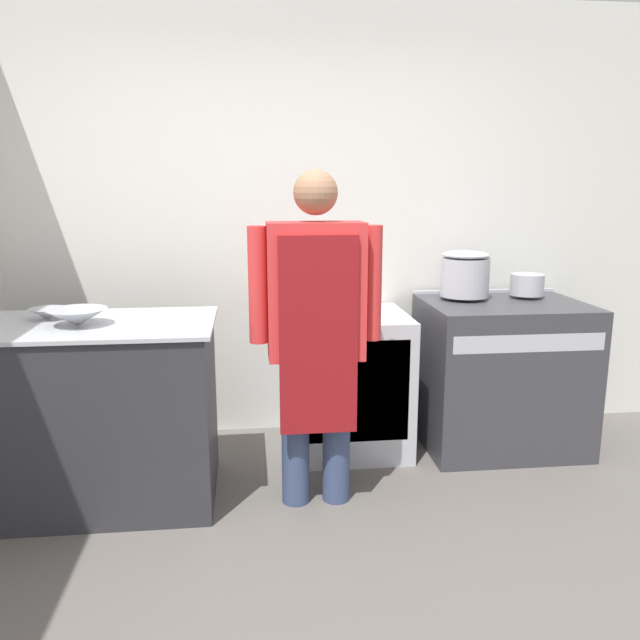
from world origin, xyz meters
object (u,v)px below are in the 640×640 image
Objects in this scene: stove at (501,374)px; fridge_unit at (347,381)px; stock_pot at (465,273)px; person_cook at (316,322)px; sauce_pot at (527,284)px; mixing_bowl at (78,317)px.

stove reaches higher than fridge_unit.
stock_pot is at bearing 5.43° from fridge_unit.
stove is at bearing 26.50° from person_cook.
sauce_pot is (1.14, 0.07, 0.57)m from fridge_unit.
person_cook reaches higher than stock_pot.
person_cook is 5.63× the size of stock_pot.
person_cook reaches higher than mixing_bowl.
person_cook is 1.14m from mixing_bowl.
stove is 1.43m from person_cook.
stove is at bearing -3.60° from fridge_unit.
person_cook is (-0.26, -0.66, 0.52)m from fridge_unit.
stock_pot is 1.44× the size of sauce_pot.
mixing_bowl is at bearing -167.85° from stove.
person_cook is 8.08× the size of sauce_pot.
mixing_bowl reaches higher than stove.
mixing_bowl is 0.96× the size of stock_pot.
stove is 0.57× the size of person_cook.
fridge_unit is 4.09× the size of sauce_pot.
fridge_unit is at bearing -176.48° from sauce_pot.
stock_pot is (0.99, 0.73, 0.12)m from person_cook.
stock_pot is at bearing 36.32° from person_cook.
stock_pot is at bearing 180.00° from sauce_pot.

